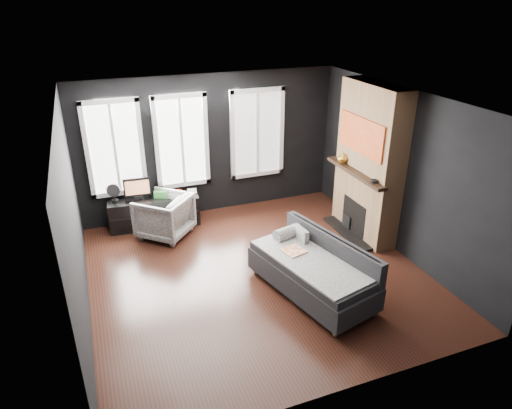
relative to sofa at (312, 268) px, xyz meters
name	(u,v)px	position (x,y,z in m)	size (l,w,h in m)	color
floor	(257,273)	(-0.56, 0.74, -0.42)	(5.00, 5.00, 0.00)	black
ceiling	(257,102)	(-0.56, 0.74, 2.28)	(5.00, 5.00, 0.00)	white
wall_back	(210,146)	(-0.56, 3.24, 0.93)	(5.00, 0.02, 2.70)	black
wall_left	(73,223)	(-3.06, 0.74, 0.93)	(0.02, 5.00, 2.70)	black
wall_right	(400,173)	(1.94, 0.74, 0.93)	(0.02, 5.00, 2.70)	black
windows	(184,93)	(-1.01, 3.20, 1.96)	(4.00, 0.16, 1.76)	white
fireplace	(369,163)	(1.74, 1.34, 0.93)	(0.70, 1.62, 2.70)	#93724C
sofa	(312,268)	(0.00, 0.00, 0.00)	(0.98, 1.96, 0.84)	black
stripe_pillow	(301,238)	(0.08, 0.55, 0.19)	(0.08, 0.35, 0.35)	gray
armchair	(164,214)	(-1.66, 2.50, 0.00)	(0.82, 0.77, 0.85)	silver
media_console	(155,211)	(-1.76, 2.98, -0.14)	(1.64, 0.51, 0.56)	black
monitor	(137,187)	(-2.02, 3.04, 0.36)	(0.50, 0.11, 0.44)	black
desk_fan	(114,192)	(-2.43, 3.07, 0.32)	(0.25, 0.25, 0.35)	#A4A4A4
mug	(179,192)	(-1.28, 2.90, 0.21)	(0.14, 0.11, 0.14)	#C73802
book	(187,186)	(-1.11, 3.01, 0.26)	(0.17, 0.02, 0.24)	#B3A48C
storage_box	(161,194)	(-1.61, 2.95, 0.21)	(0.24, 0.15, 0.13)	#307730
mantel_vase	(343,158)	(1.49, 1.79, 0.90)	(0.19, 0.19, 0.19)	gold
mantel_clock	(374,181)	(1.49, 0.79, 0.83)	(0.12, 0.12, 0.04)	black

